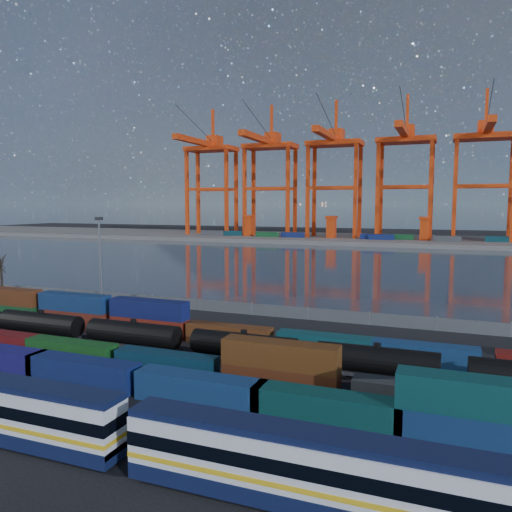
% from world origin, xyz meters
% --- Properties ---
extents(ground, '(700.00, 700.00, 0.00)m').
position_xyz_m(ground, '(0.00, 0.00, 0.00)').
color(ground, black).
rests_on(ground, ground).
extents(harbor_water, '(700.00, 700.00, 0.00)m').
position_xyz_m(harbor_water, '(0.00, 105.00, 0.01)').
color(harbor_water, '#2E3543').
rests_on(harbor_water, ground).
extents(far_quay, '(700.00, 70.00, 2.00)m').
position_xyz_m(far_quay, '(0.00, 210.00, 1.00)').
color(far_quay, '#514F4C').
rests_on(far_quay, ground).
extents(distant_mountains, '(2470.00, 1100.00, 520.00)m').
position_xyz_m(distant_mountains, '(63.02, 1600.00, 220.29)').
color(distant_mountains, '#1E2630').
rests_on(distant_mountains, ground).
extents(container_row_south, '(127.43, 2.65, 5.64)m').
position_xyz_m(container_row_south, '(-2.47, -9.61, 2.06)').
color(container_row_south, '#37393B').
rests_on(container_row_south, ground).
extents(container_row_mid, '(141.32, 2.44, 5.21)m').
position_xyz_m(container_row_mid, '(8.67, -3.94, 1.70)').
color(container_row_mid, '#404245').
rests_on(container_row_mid, ground).
extents(container_row_north, '(142.22, 2.46, 5.23)m').
position_xyz_m(container_row_north, '(-7.81, 10.08, 2.01)').
color(container_row_north, navy).
rests_on(container_row_north, ground).
extents(tanker_string, '(121.94, 2.89, 4.13)m').
position_xyz_m(tanker_string, '(1.22, 2.92, 2.07)').
color(tanker_string, black).
rests_on(tanker_string, ground).
extents(waterfront_fence, '(160.12, 0.12, 2.20)m').
position_xyz_m(waterfront_fence, '(-0.00, 28.00, 1.00)').
color(waterfront_fence, '#595B5E').
rests_on(waterfront_fence, ground).
extents(bare_tree, '(2.25, 2.31, 8.56)m').
position_xyz_m(bare_tree, '(-56.23, 26.88, 4.29)').
color(bare_tree, black).
rests_on(bare_tree, ground).
extents(yard_light_mast, '(1.60, 0.40, 16.60)m').
position_xyz_m(yard_light_mast, '(-30.00, 26.00, 9.30)').
color(yard_light_mast, slate).
rests_on(yard_light_mast, ground).
extents(gantry_cranes, '(202.65, 53.08, 71.88)m').
position_xyz_m(gantry_cranes, '(-7.50, 203.09, 44.06)').
color(gantry_cranes, red).
rests_on(gantry_cranes, ground).
extents(quay_containers, '(172.58, 10.99, 2.60)m').
position_xyz_m(quay_containers, '(-11.00, 195.46, 3.30)').
color(quay_containers, navy).
rests_on(quay_containers, far_quay).
extents(straddle_carriers, '(140.00, 7.00, 11.10)m').
position_xyz_m(straddle_carriers, '(-2.50, 200.00, 7.82)').
color(straddle_carriers, red).
rests_on(straddle_carriers, far_quay).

